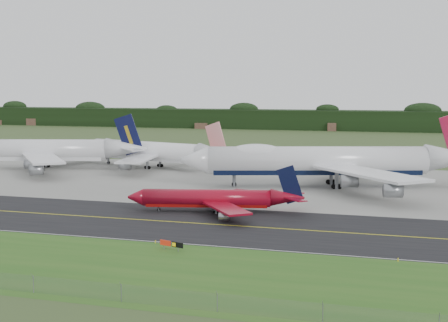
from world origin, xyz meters
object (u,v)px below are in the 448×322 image
Objects in this scene: jet_navy_gold at (42,151)px; taxiway_sign at (171,244)px; jet_star_tail at (153,152)px; jet_red_737 at (216,199)px; jet_ba_747 at (328,161)px.

jet_navy_gold is 15.55× the size of taxiway_sign.
jet_star_tail is 103.68m from taxiway_sign.
jet_navy_gold reaches higher than jet_red_737.
taxiway_sign is at bearing -86.05° from jet_red_737.
taxiway_sign is (42.54, -94.46, -4.17)m from jet_star_tail.
jet_ba_747 reaches higher than jet_star_tail.
jet_ba_747 is 73.62m from taxiway_sign.
jet_ba_747 is 17.82× the size of taxiway_sign.
jet_red_737 is 74.74m from jet_star_tail.
jet_red_737 is at bearing -114.13° from jet_ba_747.
jet_navy_gold is 112.15m from taxiway_sign.
jet_navy_gold reaches higher than jet_star_tail.
jet_star_tail is (-58.32, 22.78, -1.51)m from jet_ba_747.
jet_ba_747 is 1.15× the size of jet_navy_gold.
jet_ba_747 is 92.09m from jet_navy_gold.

